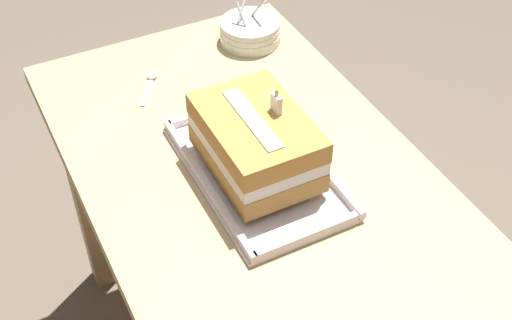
% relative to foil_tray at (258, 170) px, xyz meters
% --- Properties ---
extents(dining_table, '(1.03, 0.61, 0.70)m').
position_rel_foil_tray_xyz_m(dining_table, '(-0.01, -0.00, -0.13)').
color(dining_table, tan).
rests_on(dining_table, ground_plane).
extents(foil_tray, '(0.38, 0.22, 0.02)m').
position_rel_foil_tray_xyz_m(foil_tray, '(0.00, 0.00, 0.00)').
color(foil_tray, silver).
rests_on(foil_tray, dining_table).
extents(birthday_cake, '(0.24, 0.16, 0.16)m').
position_rel_foil_tray_xyz_m(birthday_cake, '(0.00, 0.00, 0.07)').
color(birthday_cake, '#C28942').
rests_on(birthday_cake, foil_tray).
extents(bowl_stack, '(0.14, 0.14, 0.11)m').
position_rel_foil_tray_xyz_m(bowl_stack, '(-0.40, 0.18, 0.02)').
color(bowl_stack, silver).
rests_on(bowl_stack, dining_table).
extents(serving_spoon_near_tray, '(0.11, 0.07, 0.01)m').
position_rel_foil_tray_xyz_m(serving_spoon_near_tray, '(-0.35, -0.08, -0.00)').
color(serving_spoon_near_tray, silver).
rests_on(serving_spoon_near_tray, dining_table).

